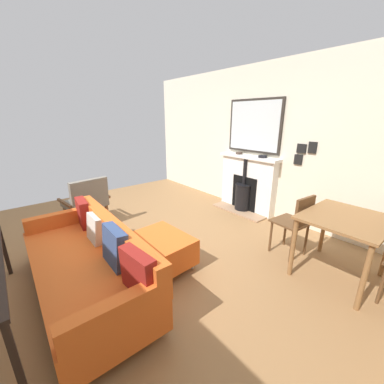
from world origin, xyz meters
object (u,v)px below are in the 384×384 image
at_px(mantel_bowl_near, 239,153).
at_px(mantel_bowl_far, 263,156).
at_px(sofa, 89,263).
at_px(ottoman, 163,248).
at_px(dining_table, 345,226).
at_px(fireplace, 246,186).
at_px(dining_chair_near_fireplace, 296,220).
at_px(armchair_accent, 87,199).

relative_size(mantel_bowl_near, mantel_bowl_far, 0.88).
xyz_separation_m(sofa, ottoman, (-0.83, 0.12, -0.08)).
xyz_separation_m(sofa, dining_table, (-2.29, 1.57, 0.31)).
bearing_deg(fireplace, dining_chair_near_fireplace, 59.85).
bearing_deg(ottoman, armchair_accent, -79.06).
distance_m(mantel_bowl_near, dining_chair_near_fireplace, 1.99).
bearing_deg(mantel_bowl_near, dining_chair_near_fireplace, 63.28).
bearing_deg(sofa, armchair_accent, -106.29).
bearing_deg(mantel_bowl_far, ottoman, 6.18).
distance_m(ottoman, armchair_accent, 1.84).
bearing_deg(armchair_accent, mantel_bowl_far, 149.82).
bearing_deg(armchair_accent, dining_chair_near_fireplace, 123.65).
relative_size(mantel_bowl_near, ottoman, 0.17).
height_order(sofa, dining_table, sofa).
height_order(fireplace, ottoman, fireplace).
xyz_separation_m(fireplace, dining_table, (0.84, 2.00, 0.16)).
xyz_separation_m(ottoman, dining_table, (-1.46, 1.45, 0.39)).
height_order(ottoman, armchair_accent, armchair_accent).
bearing_deg(dining_table, sofa, -34.45).
height_order(ottoman, dining_chair_near_fireplace, dining_chair_near_fireplace).
height_order(fireplace, armchair_accent, fireplace).
distance_m(ottoman, dining_table, 2.09).
xyz_separation_m(mantel_bowl_far, armchair_accent, (2.65, -1.54, -0.64)).
relative_size(sofa, armchair_accent, 2.50).
distance_m(fireplace, ottoman, 2.38).
height_order(mantel_bowl_near, dining_table, mantel_bowl_near).
distance_m(dining_table, dining_chair_near_fireplace, 0.55).
bearing_deg(mantel_bowl_far, sofa, 2.29).
bearing_deg(dining_table, fireplace, -112.80).
bearing_deg(mantel_bowl_near, dining_table, 69.28).
height_order(fireplace, mantel_bowl_far, mantel_bowl_far).
relative_size(mantel_bowl_far, ottoman, 0.20).
relative_size(mantel_bowl_far, dining_chair_near_fireplace, 0.18).
distance_m(armchair_accent, dining_table, 3.72).
relative_size(sofa, dining_chair_near_fireplace, 2.45).
height_order(fireplace, dining_chair_near_fireplace, fireplace).
distance_m(sofa, armchair_accent, 1.74).
relative_size(mantel_bowl_near, sofa, 0.06).
distance_m(fireplace, mantel_bowl_far, 0.70).
bearing_deg(ottoman, sofa, -8.45).
height_order(mantel_bowl_far, ottoman, mantel_bowl_far).
bearing_deg(armchair_accent, fireplace, 154.93).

